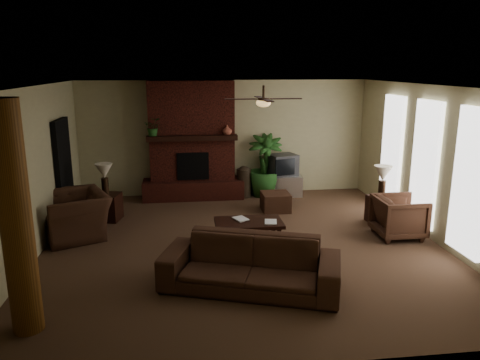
{
  "coord_description": "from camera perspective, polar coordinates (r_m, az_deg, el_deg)",
  "views": [
    {
      "loc": [
        -1.01,
        -7.72,
        3.14
      ],
      "look_at": [
        0.0,
        0.4,
        1.1
      ],
      "focal_mm": 34.53,
      "sensor_mm": 36.0,
      "label": 1
    }
  ],
  "objects": [
    {
      "name": "room_shell",
      "position": [
        7.97,
        0.36,
        1.4
      ],
      "size": [
        7.0,
        7.0,
        7.0
      ],
      "color": "brown",
      "rests_on": "ground"
    },
    {
      "name": "fireplace",
      "position": [
        11.12,
        -5.92,
        3.64
      ],
      "size": [
        2.4,
        0.7,
        2.8
      ],
      "color": "#501D15",
      "rests_on": "ground"
    },
    {
      "name": "windows",
      "position": [
        9.26,
        21.87,
        1.84
      ],
      "size": [
        0.08,
        3.65,
        2.35
      ],
      "color": "white",
      "rests_on": "ground"
    },
    {
      "name": "log_column",
      "position": [
        5.92,
        -25.94,
        -4.54
      ],
      "size": [
        0.36,
        0.36,
        2.8
      ],
      "primitive_type": "cylinder",
      "color": "brown",
      "rests_on": "ground"
    },
    {
      "name": "doorway",
      "position": [
        10.04,
        -20.94,
        1.05
      ],
      "size": [
        0.1,
        1.0,
        2.1
      ],
      "primitive_type": "cube",
      "color": "black",
      "rests_on": "ground"
    },
    {
      "name": "ceiling_fan",
      "position": [
        8.16,
        2.92,
        9.7
      ],
      "size": [
        1.35,
        1.35,
        0.37
      ],
      "color": "#312115",
      "rests_on": "ceiling"
    },
    {
      "name": "sofa",
      "position": [
        6.67,
        1.29,
        -9.38
      ],
      "size": [
        2.63,
        1.52,
        0.99
      ],
      "primitive_type": "imported",
      "rotation": [
        0.0,
        0.0,
        -0.33
      ],
      "color": "#432A1D",
      "rests_on": "ground"
    },
    {
      "name": "armchair_left",
      "position": [
        9.15,
        -19.78,
        -3.25
      ],
      "size": [
        1.29,
        1.5,
        1.11
      ],
      "primitive_type": "imported",
      "rotation": [
        0.0,
        0.0,
        -1.14
      ],
      "color": "#432A1D",
      "rests_on": "ground"
    },
    {
      "name": "armchair_right",
      "position": [
        9.12,
        19.07,
        -4.09
      ],
      "size": [
        0.78,
        0.84,
        0.86
      ],
      "primitive_type": "imported",
      "rotation": [
        0.0,
        0.0,
        1.57
      ],
      "color": "#432A1D",
      "rests_on": "ground"
    },
    {
      "name": "coffee_table",
      "position": [
        8.3,
        1.09,
        -5.47
      ],
      "size": [
        1.2,
        0.7,
        0.43
      ],
      "color": "black",
      "rests_on": "ground"
    },
    {
      "name": "ottoman",
      "position": [
        10.26,
        4.41,
        -2.7
      ],
      "size": [
        0.61,
        0.61,
        0.4
      ],
      "primitive_type": "cube",
      "rotation": [
        0.0,
        0.0,
        0.01
      ],
      "color": "#432A1D",
      "rests_on": "ground"
    },
    {
      "name": "tv_stand",
      "position": [
        11.47,
        5.47,
        -0.66
      ],
      "size": [
        0.89,
        0.57,
        0.5
      ],
      "primitive_type": "cube",
      "rotation": [
        0.0,
        0.0,
        -0.08
      ],
      "color": "silver",
      "rests_on": "ground"
    },
    {
      "name": "tv",
      "position": [
        11.37,
        5.31,
        1.86
      ],
      "size": [
        0.77,
        0.69,
        0.52
      ],
      "color": "#37373A",
      "rests_on": "tv_stand"
    },
    {
      "name": "floor_vase",
      "position": [
        11.23,
        0.49,
        0.04
      ],
      "size": [
        0.34,
        0.34,
        0.77
      ],
      "color": "#33271C",
      "rests_on": "ground"
    },
    {
      "name": "floor_plant",
      "position": [
        11.37,
        3.04,
        0.17
      ],
      "size": [
        0.98,
        1.59,
        0.85
      ],
      "primitive_type": "imported",
      "rotation": [
        0.0,
        0.0,
        -0.09
      ],
      "color": "#275522",
      "rests_on": "ground"
    },
    {
      "name": "side_table_left",
      "position": [
        9.99,
        -16.05,
        -3.23
      ],
      "size": [
        0.59,
        0.59,
        0.55
      ],
      "primitive_type": "cube",
      "rotation": [
        0.0,
        0.0,
        -0.21
      ],
      "color": "black",
      "rests_on": "ground"
    },
    {
      "name": "lamp_left",
      "position": [
        9.8,
        -16.43,
        0.82
      ],
      "size": [
        0.43,
        0.43,
        0.65
      ],
      "color": "#312115",
      "rests_on": "side_table_left"
    },
    {
      "name": "side_table_right",
      "position": [
        9.85,
        17.09,
        -3.54
      ],
      "size": [
        0.53,
        0.53,
        0.55
      ],
      "primitive_type": "cube",
      "rotation": [
        0.0,
        0.0,
        0.07
      ],
      "color": "black",
      "rests_on": "ground"
    },
    {
      "name": "lamp_right",
      "position": [
        9.62,
        17.24,
        0.52
      ],
      "size": [
        0.43,
        0.43,
        0.65
      ],
      "color": "#312115",
      "rests_on": "side_table_right"
    },
    {
      "name": "mantel_plant",
      "position": [
        10.81,
        -10.65,
        6.23
      ],
      "size": [
        0.4,
        0.44,
        0.33
      ],
      "primitive_type": "imported",
      "rotation": [
        0.0,
        0.0,
        -0.05
      ],
      "color": "#275522",
      "rests_on": "fireplace"
    },
    {
      "name": "mantel_vase",
      "position": [
        10.82,
        -1.59,
        6.19
      ],
      "size": [
        0.25,
        0.26,
        0.22
      ],
      "primitive_type": "imported",
      "rotation": [
        0.0,
        0.0,
        0.16
      ],
      "color": "#974F3C",
      "rests_on": "fireplace"
    },
    {
      "name": "book_a",
      "position": [
        8.26,
        -0.56,
        -4.09
      ],
      "size": [
        0.21,
        0.11,
        0.29
      ],
      "primitive_type": "imported",
      "rotation": [
        0.0,
        0.0,
        0.4
      ],
      "color": "#999999",
      "rests_on": "coffee_table"
    },
    {
      "name": "book_b",
      "position": [
        8.17,
        3.08,
        -4.3
      ],
      "size": [
        0.21,
        0.06,
        0.29
      ],
      "primitive_type": "imported",
      "rotation": [
        0.0,
        0.0,
        -0.19
      ],
      "color": "#999999",
      "rests_on": "coffee_table"
    }
  ]
}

